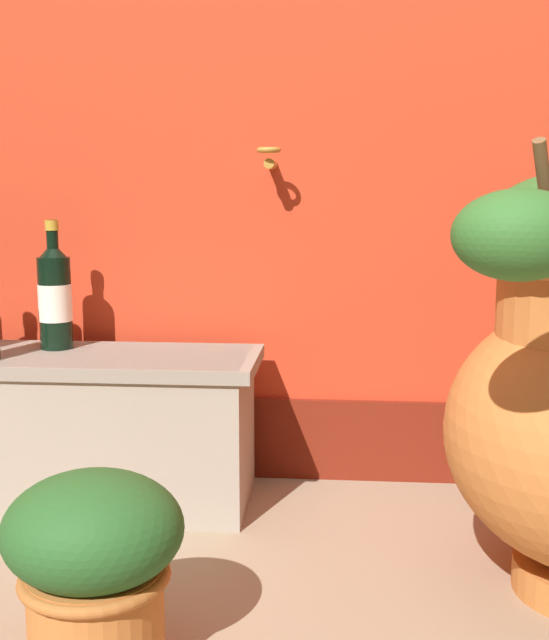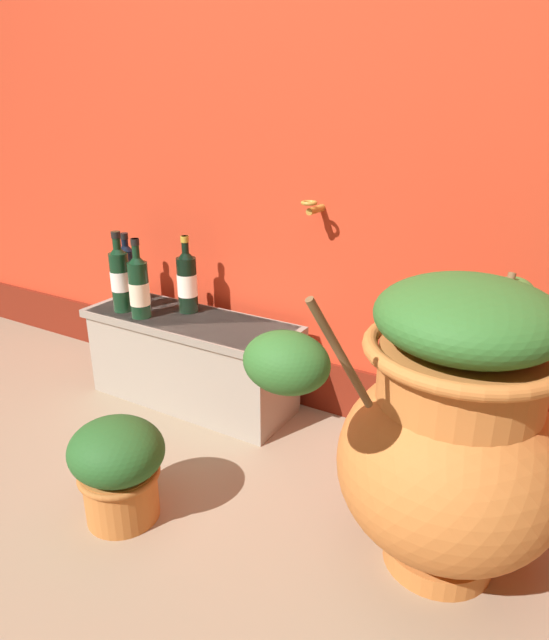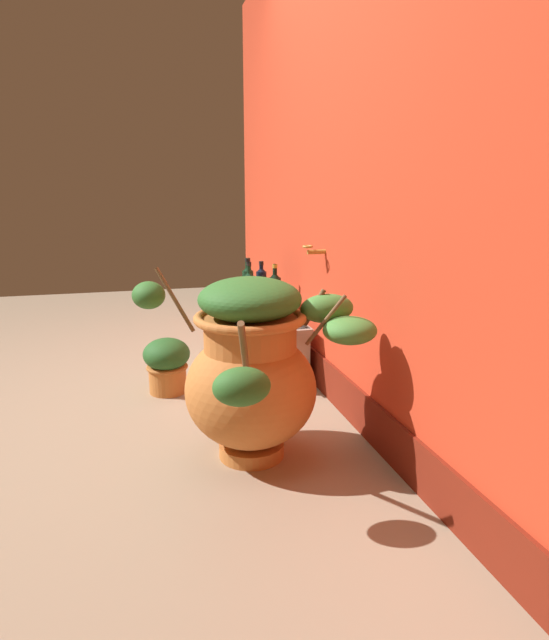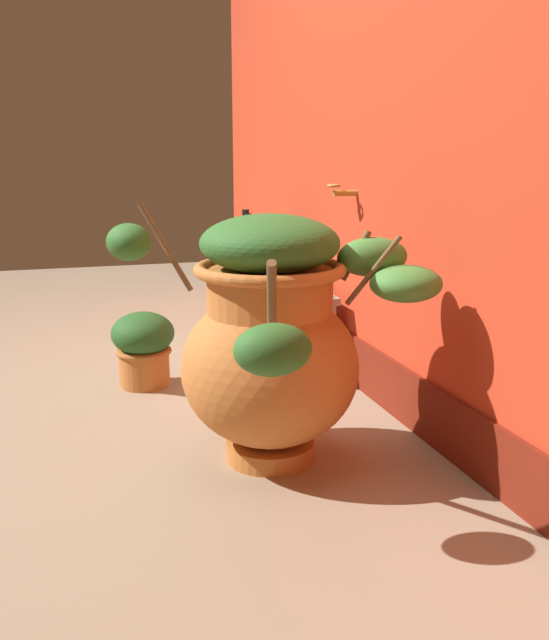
% 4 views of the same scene
% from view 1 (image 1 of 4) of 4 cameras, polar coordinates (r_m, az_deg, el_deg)
% --- Properties ---
extents(stone_ledge, '(0.87, 0.31, 0.36)m').
position_cam_1_polar(stone_ledge, '(1.94, -14.20, -7.07)').
color(stone_ledge, '#9E9384').
rests_on(stone_ledge, ground_plane).
extents(wine_bottle_middle, '(0.08, 0.08, 0.30)m').
position_cam_1_polar(wine_bottle_middle, '(1.96, -15.35, 1.78)').
color(wine_bottle_middle, black).
rests_on(wine_bottle_middle, stone_ledge).
extents(potted_shrub, '(0.28, 0.26, 0.31)m').
position_cam_1_polar(potted_shrub, '(1.30, -12.67, -16.42)').
color(potted_shrub, '#C17033').
rests_on(potted_shrub, ground_plane).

